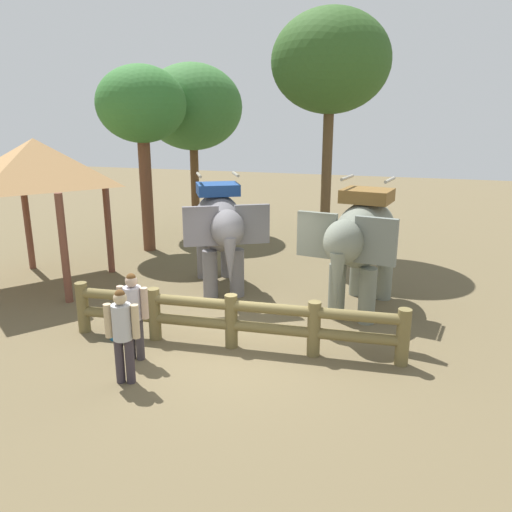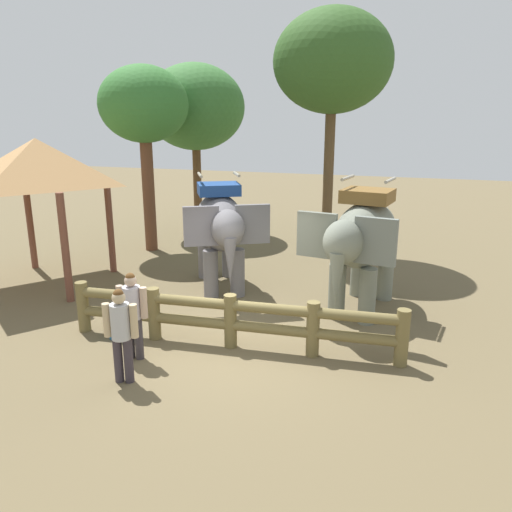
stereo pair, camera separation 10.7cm
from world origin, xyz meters
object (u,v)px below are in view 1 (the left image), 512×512
at_px(log_fence, 231,317).
at_px(elephant_center, 362,239).
at_px(tourist_man_in_blue, 133,310).
at_px(tourist_woman_in_black, 122,330).
at_px(tree_back_center, 141,107).
at_px(elephant_near_left, 220,226).
at_px(feed_bucket, 120,329).
at_px(tree_far_right, 192,108).
at_px(tree_far_left, 331,63).
at_px(thatched_shelter, 36,164).

height_order(log_fence, elephant_center, elephant_center).
distance_m(log_fence, tourist_man_in_blue, 1.81).
xyz_separation_m(tourist_woman_in_black, tree_back_center, (-3.93, 7.74, 3.60)).
height_order(log_fence, tree_back_center, tree_back_center).
relative_size(elephant_near_left, elephant_center, 0.96).
xyz_separation_m(elephant_center, tourist_man_in_blue, (-3.56, -3.61, -0.74)).
bearing_deg(elephant_near_left, feed_bucket, -103.55).
distance_m(tourist_man_in_blue, tree_far_right, 11.07).
relative_size(log_fence, tree_far_right, 1.06).
bearing_deg(log_fence, elephant_near_left, 115.20).
xyz_separation_m(tourist_woman_in_black, tree_far_left, (1.63, 9.06, 4.82)).
relative_size(elephant_near_left, thatched_shelter, 0.90).
height_order(tree_far_left, feed_bucket, tree_far_left).
height_order(elephant_near_left, feed_bucket, elephant_near_left).
relative_size(tourist_man_in_blue, feed_bucket, 3.92).
xyz_separation_m(tourist_man_in_blue, tree_far_left, (1.91, 8.27, 4.82)).
distance_m(tree_far_left, tree_far_right, 5.61).
xyz_separation_m(tree_far_left, tree_back_center, (-5.56, -1.32, -1.22)).
bearing_deg(tourist_woman_in_black, thatched_shelter, 140.81).
relative_size(tree_far_left, tree_back_center, 1.26).
xyz_separation_m(log_fence, elephant_center, (2.08, 2.63, 1.08)).
bearing_deg(tree_back_center, log_fence, -49.32).
bearing_deg(feed_bucket, elephant_center, 34.07).
height_order(log_fence, feed_bucket, log_fence).
bearing_deg(tourist_man_in_blue, log_fence, 33.79).
xyz_separation_m(elephant_near_left, elephant_center, (3.52, -0.44, 0.04)).
relative_size(tree_far_left, feed_bucket, 17.54).
distance_m(tourist_woman_in_black, thatched_shelter, 6.48).
xyz_separation_m(elephant_center, tourist_woman_in_black, (-3.28, -4.40, -0.74)).
bearing_deg(tree_far_right, tree_far_left, -17.54).
height_order(tourist_man_in_blue, tree_far_left, tree_far_left).
bearing_deg(log_fence, tourist_woman_in_black, -123.98).
bearing_deg(tourist_woman_in_black, elephant_center, 53.34).
bearing_deg(log_fence, tree_back_center, 130.68).
bearing_deg(elephant_center, tourist_woman_in_black, -126.66).
xyz_separation_m(tree_back_center, feed_bucket, (2.88, -6.27, -4.35)).
height_order(tree_back_center, tree_far_right, tree_far_right).
bearing_deg(tourist_woman_in_black, elephant_near_left, 92.87).
bearing_deg(tourist_man_in_blue, tourist_woman_in_black, -70.57).
xyz_separation_m(thatched_shelter, feed_bucket, (3.67, -2.38, -2.93)).
bearing_deg(tree_far_right, log_fence, -61.82).
relative_size(elephant_center, tourist_man_in_blue, 2.18).
bearing_deg(thatched_shelter, tree_back_center, 78.43).
bearing_deg(tourist_man_in_blue, thatched_shelter, 145.44).
bearing_deg(tree_far_right, tourist_woman_in_black, -71.48).
xyz_separation_m(log_fence, tourist_man_in_blue, (-1.48, -0.99, 0.34)).
height_order(log_fence, thatched_shelter, thatched_shelter).
xyz_separation_m(elephant_center, thatched_shelter, (-8.00, -0.55, 1.44)).
bearing_deg(log_fence, tree_far_right, 118.18).
bearing_deg(elephant_near_left, elephant_center, -7.04).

